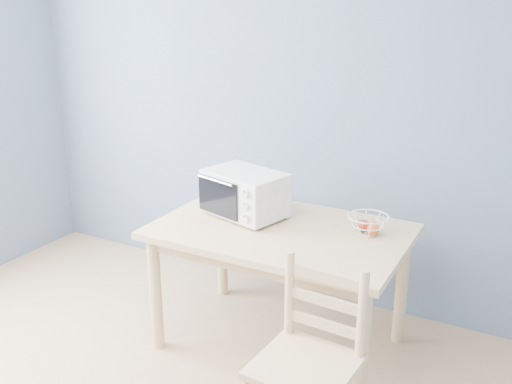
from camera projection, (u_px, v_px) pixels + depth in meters
The scene contains 4 objects.
dining_table at pixel (280, 245), 3.24m from camera, with size 1.40×0.90×0.75m.
toaster_oven at pixel (242, 192), 3.35m from camera, with size 0.53×0.43×0.27m.
fruit_basket at pixel (368, 224), 3.12m from camera, with size 0.29×0.29×0.10m.
dining_chair at pixel (309, 365), 2.51m from camera, with size 0.44×0.44×0.89m.
Camera 1 is at (1.66, -1.13, 1.97)m, focal length 40.00 mm.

